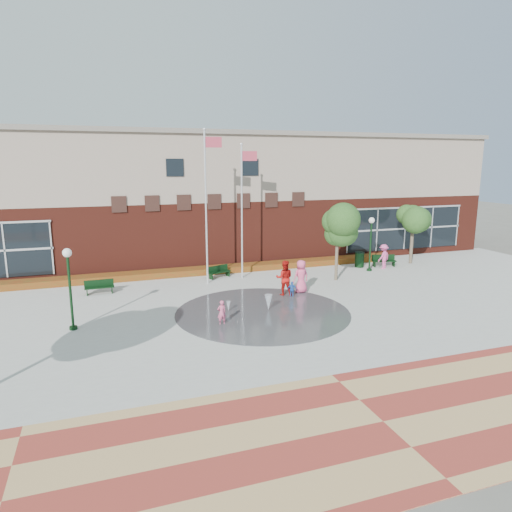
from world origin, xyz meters
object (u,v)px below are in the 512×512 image
object	(u,v)px
bench_left	(100,290)
flagpole_right	(243,204)
flagpole_left	(207,199)
child_splash	(222,313)
trash_can	(359,260)

from	to	relation	value
bench_left	flagpole_right	bearing A→B (deg)	3.84
flagpole_right	bench_left	world-z (taller)	flagpole_right
flagpole_left	child_splash	size ratio (longest dim) A/B	7.97
bench_left	trash_can	world-z (taller)	trash_can
flagpole_left	bench_left	xyz separation A→B (m)	(-6.18, -0.29, -4.77)
child_splash	bench_left	bearing A→B (deg)	-60.43
flagpole_left	trash_can	size ratio (longest dim) A/B	8.44
flagpole_left	bench_left	bearing A→B (deg)	-168.17
flagpole_right	child_splash	size ratio (longest dim) A/B	7.28
flagpole_right	trash_can	bearing A→B (deg)	12.60
flagpole_right	child_splash	world-z (taller)	flagpole_right
trash_can	bench_left	bearing A→B (deg)	-176.28
flagpole_left	trash_can	xyz separation A→B (m)	(10.83, 0.82, -4.48)
bench_left	child_splash	world-z (taller)	child_splash
flagpole_left	trash_can	bearing A→B (deg)	13.47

